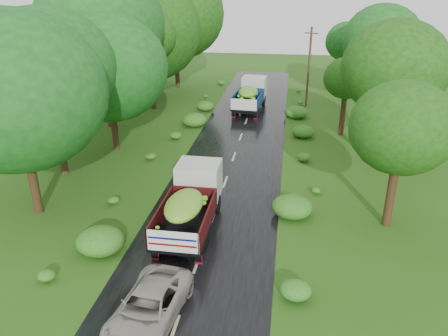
% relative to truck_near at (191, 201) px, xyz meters
% --- Properties ---
extents(ground, '(120.00, 120.00, 0.00)m').
position_rel_truck_near_xyz_m(ground, '(0.84, -6.69, -1.47)').
color(ground, '#214E10').
rests_on(ground, ground).
extents(road, '(6.50, 80.00, 0.02)m').
position_rel_truck_near_xyz_m(road, '(0.84, -1.69, -1.46)').
color(road, black).
rests_on(road, ground).
extents(road_lines, '(0.12, 69.60, 0.00)m').
position_rel_truck_near_xyz_m(road_lines, '(0.84, -0.69, -1.45)').
color(road_lines, '#BFB78C').
rests_on(road_lines, road).
extents(truck_near, '(2.23, 6.18, 2.60)m').
position_rel_truck_near_xyz_m(truck_near, '(0.00, 0.00, 0.00)').
color(truck_near, black).
rests_on(truck_near, ground).
extents(truck_far, '(2.71, 6.43, 2.63)m').
position_rel_truck_near_xyz_m(truck_far, '(0.85, 20.83, 0.02)').
color(truck_far, black).
rests_on(truck_far, ground).
extents(car, '(2.49, 4.57, 1.22)m').
position_rel_truck_near_xyz_m(car, '(-0.11, -6.33, -0.84)').
color(car, '#A69E93').
rests_on(car, road).
extents(utility_pole, '(1.21, 0.50, 7.13)m').
position_rel_truck_near_xyz_m(utility_pole, '(5.89, 22.86, 2.20)').
color(utility_pole, '#382616').
rests_on(utility_pole, ground).
extents(trees_left, '(6.54, 32.60, 9.93)m').
position_rel_truck_near_xyz_m(trees_left, '(-8.71, 15.73, 5.27)').
color(trees_left, black).
rests_on(trees_left, ground).
extents(trees_right, '(6.59, 30.20, 7.85)m').
position_rel_truck_near_xyz_m(trees_right, '(10.26, 15.46, 4.08)').
color(trees_right, black).
rests_on(trees_right, ground).
extents(shrubs, '(11.90, 44.00, 0.70)m').
position_rel_truck_near_xyz_m(shrubs, '(0.84, 7.31, -1.12)').
color(shrubs, '#185B15').
rests_on(shrubs, ground).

